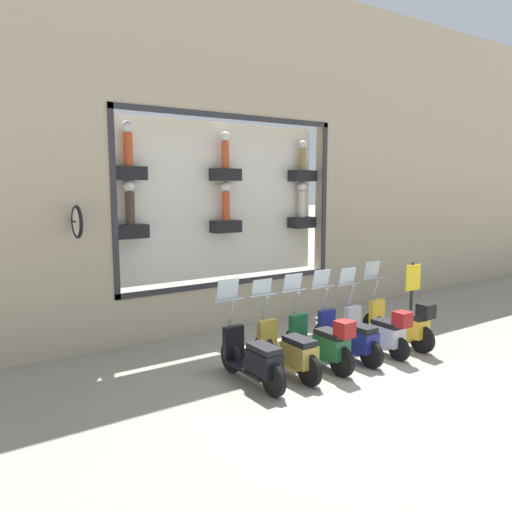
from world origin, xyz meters
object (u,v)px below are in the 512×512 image
at_px(shop_sign_post, 412,297).
at_px(scooter_yellow_0, 403,323).
at_px(scooter_silver_1, 379,331).
at_px(scooter_olive_4, 289,351).
at_px(scooter_navy_2, 350,337).
at_px(scooter_green_3, 323,342).
at_px(scooter_black_5, 254,359).

bearing_deg(shop_sign_post, scooter_yellow_0, 115.06).
xyz_separation_m(scooter_silver_1, scooter_olive_4, (0.07, 2.18, -0.01)).
height_order(scooter_yellow_0, scooter_olive_4, scooter_yellow_0).
height_order(scooter_olive_4, shop_sign_post, shop_sign_post).
bearing_deg(scooter_silver_1, scooter_navy_2, 84.42).
distance_m(scooter_navy_2, scooter_green_3, 0.73).
bearing_deg(scooter_yellow_0, shop_sign_post, -64.94).
xyz_separation_m(scooter_olive_4, scooter_black_5, (0.00, 0.73, 0.01)).
distance_m(scooter_black_5, shop_sign_post, 4.29).
bearing_deg(scooter_green_3, scooter_navy_2, -85.56).
relative_size(scooter_yellow_0, scooter_olive_4, 1.00).
bearing_deg(scooter_navy_2, scooter_olive_4, 89.94).
distance_m(scooter_navy_2, shop_sign_post, 2.14).
xyz_separation_m(scooter_green_3, scooter_black_5, (0.06, 1.45, -0.03)).
distance_m(scooter_navy_2, scooter_black_5, 2.18).
xyz_separation_m(scooter_yellow_0, shop_sign_post, (0.29, -0.63, 0.40)).
xyz_separation_m(scooter_navy_2, scooter_black_5, (0.00, 2.18, 0.01)).
relative_size(scooter_green_3, scooter_olive_4, 1.00).
height_order(scooter_green_3, scooter_olive_4, scooter_green_3).
xyz_separation_m(scooter_green_3, scooter_olive_4, (0.06, 0.73, -0.04)).
height_order(scooter_navy_2, scooter_olive_4, scooter_navy_2).
distance_m(scooter_yellow_0, scooter_black_5, 3.63).
relative_size(scooter_silver_1, scooter_navy_2, 0.99).
bearing_deg(scooter_navy_2, shop_sign_post, -83.44).
bearing_deg(shop_sign_post, scooter_silver_1, 102.90).
height_order(scooter_yellow_0, scooter_navy_2, scooter_yellow_0).
xyz_separation_m(scooter_olive_4, shop_sign_post, (0.24, -3.54, 0.45)).
bearing_deg(scooter_olive_4, scooter_silver_1, -91.91).
bearing_deg(scooter_silver_1, scooter_olive_4, 88.09).
xyz_separation_m(scooter_navy_2, shop_sign_post, (0.24, -2.08, 0.46)).
height_order(scooter_silver_1, scooter_black_5, scooter_black_5).
bearing_deg(scooter_silver_1, scooter_black_5, 88.51).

